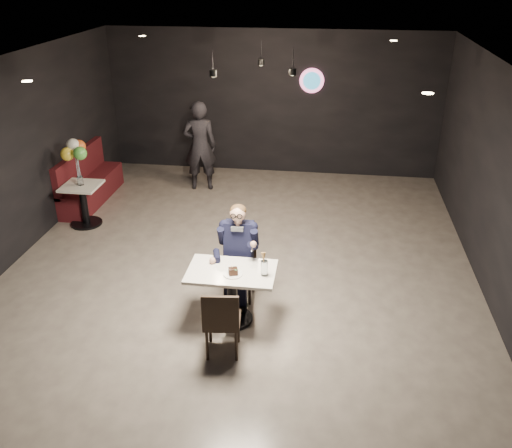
# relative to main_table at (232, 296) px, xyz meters

# --- Properties ---
(floor) EXTENTS (9.00, 9.00, 0.00)m
(floor) POSITION_rel_main_table_xyz_m (-0.12, 1.08, -0.38)
(floor) COLOR gray
(floor) RESTS_ON ground
(wall_sign) EXTENTS (0.50, 0.06, 0.50)m
(wall_sign) POSITION_rel_main_table_xyz_m (0.68, 5.55, 1.62)
(wall_sign) COLOR pink
(wall_sign) RESTS_ON floor
(pendant_lights) EXTENTS (1.40, 1.20, 0.36)m
(pendant_lights) POSITION_rel_main_table_xyz_m (-0.12, 3.08, 2.51)
(pendant_lights) COLOR black
(pendant_lights) RESTS_ON floor
(main_table) EXTENTS (1.10, 0.70, 0.75)m
(main_table) POSITION_rel_main_table_xyz_m (0.00, 0.00, 0.00)
(main_table) COLOR white
(main_table) RESTS_ON floor
(chair_far) EXTENTS (0.42, 0.46, 0.92)m
(chair_far) POSITION_rel_main_table_xyz_m (0.00, 0.55, 0.09)
(chair_far) COLOR black
(chair_far) RESTS_ON floor
(chair_near) EXTENTS (0.47, 0.50, 0.92)m
(chair_near) POSITION_rel_main_table_xyz_m (0.00, -0.62, 0.09)
(chair_near) COLOR black
(chair_near) RESTS_ON floor
(seated_man) EXTENTS (0.60, 0.80, 1.44)m
(seated_man) POSITION_rel_main_table_xyz_m (0.00, 0.55, 0.34)
(seated_man) COLOR black
(seated_man) RESTS_ON floor
(dessert_plate) EXTENTS (0.24, 0.24, 0.01)m
(dessert_plate) POSITION_rel_main_table_xyz_m (0.04, -0.09, 0.38)
(dessert_plate) COLOR white
(dessert_plate) RESTS_ON main_table
(cake_slice) EXTENTS (0.13, 0.12, 0.08)m
(cake_slice) POSITION_rel_main_table_xyz_m (0.04, -0.11, 0.42)
(cake_slice) COLOR black
(cake_slice) RESTS_ON dessert_plate
(mint_leaf) EXTENTS (0.06, 0.04, 0.01)m
(mint_leaf) POSITION_rel_main_table_xyz_m (0.07, -0.12, 0.47)
(mint_leaf) COLOR #29803C
(mint_leaf) RESTS_ON cake_slice
(sundae_glass) EXTENTS (0.09, 0.09, 0.20)m
(sundae_glass) POSITION_rel_main_table_xyz_m (0.42, -0.05, 0.47)
(sundae_glass) COLOR silver
(sundae_glass) RESTS_ON main_table
(wafer_cone) EXTENTS (0.07, 0.07, 0.12)m
(wafer_cone) POSITION_rel_main_table_xyz_m (0.41, -0.05, 0.62)
(wafer_cone) COLOR tan
(wafer_cone) RESTS_ON sundae_glass
(booth_bench) EXTENTS (0.50, 1.98, 0.99)m
(booth_bench) POSITION_rel_main_table_xyz_m (-3.37, 3.43, 0.12)
(booth_bench) COLOR #420F0E
(booth_bench) RESTS_ON floor
(side_table) EXTENTS (0.62, 0.62, 0.77)m
(side_table) POSITION_rel_main_table_xyz_m (-3.07, 2.43, 0.01)
(side_table) COLOR white
(side_table) RESTS_ON floor
(balloon_vase) EXTENTS (0.10, 0.10, 0.15)m
(balloon_vase) POSITION_rel_main_table_xyz_m (-3.07, 2.43, 0.45)
(balloon_vase) COLOR silver
(balloon_vase) RESTS_ON side_table
(balloon_bunch) EXTENTS (0.41, 0.41, 0.68)m
(balloon_bunch) POSITION_rel_main_table_xyz_m (-3.07, 2.43, 0.87)
(balloon_bunch) COLOR yellow
(balloon_bunch) RESTS_ON balloon_vase
(passerby) EXTENTS (0.72, 0.54, 1.80)m
(passerby) POSITION_rel_main_table_xyz_m (-1.42, 4.37, 0.52)
(passerby) COLOR black
(passerby) RESTS_ON floor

